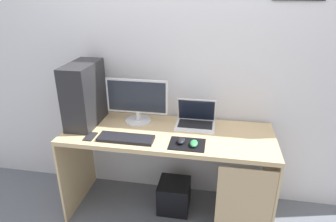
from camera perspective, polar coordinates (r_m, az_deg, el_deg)
The scene contains 12 objects.
ground_plane at distance 2.76m, azimuth 0.00°, elevation -18.65°, with size 8.00×8.00×0.00m, color slate.
wall_back at distance 2.46m, azimuth 1.50°, elevation 10.53°, with size 4.00×0.05×2.60m.
desk at distance 2.37m, azimuth 0.47°, elevation -7.47°, with size 1.65×0.61×0.78m.
pc_tower at distance 2.46m, azimuth -15.97°, elevation 3.13°, with size 0.21×0.43×0.51m, color #232326.
monitor at distance 2.42m, azimuth -6.02°, elevation 1.95°, with size 0.51×0.22×0.37m.
laptop at distance 2.41m, azimuth 5.38°, elevation -1.80°, with size 0.32×0.24×0.22m.
keyboard at distance 2.22m, azimuth -8.19°, elevation -5.27°, with size 0.42×0.14×0.02m, color black.
mousepad at distance 2.14m, azimuth 3.73°, elevation -6.44°, with size 0.26×0.20×0.01m, color black.
mouse_left at distance 2.15m, azimuth 2.58°, elevation -5.76°, with size 0.06×0.10×0.03m, color black.
mouse_right at distance 2.12m, azimuth 5.05°, elevation -6.29°, with size 0.06×0.10×0.03m, color #338C4C.
cell_phone at distance 2.31m, azimuth -14.86°, elevation -4.81°, with size 0.07×0.13×0.01m, color #232326.
subwoofer at distance 2.69m, azimuth 1.17°, elevation -16.08°, with size 0.27×0.27×0.27m, color black.
Camera 1 is at (0.36, -2.02, 1.84)m, focal length 31.37 mm.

